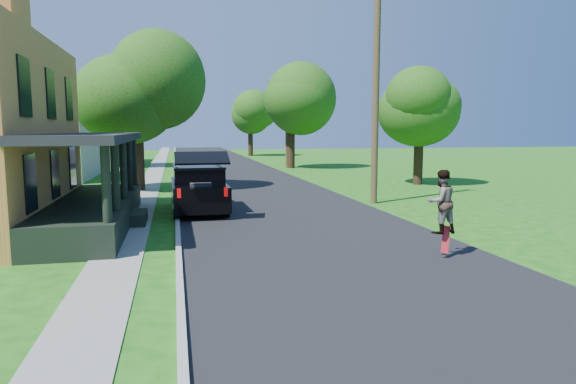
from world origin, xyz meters
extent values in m
plane|color=#185010|center=(0.00, 0.00, 0.00)|extent=(140.00, 140.00, 0.00)
cube|color=black|center=(0.00, 20.00, 0.00)|extent=(8.00, 120.00, 0.02)
cube|color=#989893|center=(-4.05, 20.00, 0.00)|extent=(0.15, 120.00, 0.12)
cube|color=gray|center=(-5.60, 20.00, 0.00)|extent=(1.30, 120.00, 0.03)
cube|color=gray|center=(-9.50, 6.00, 0.00)|extent=(6.50, 1.20, 0.03)
cube|color=black|center=(-6.80, 6.00, 0.45)|extent=(2.40, 10.00, 0.90)
cube|color=black|center=(-6.80, 6.00, 3.00)|extent=(2.60, 10.30, 0.25)
cube|color=#A9A396|center=(-13.50, 24.00, 2.50)|extent=(8.00, 8.00, 5.00)
pyramid|color=black|center=(-13.50, 24.00, 7.20)|extent=(12.78, 12.78, 2.20)
cube|color=#A9A396|center=(-13.50, 40.00, 2.50)|extent=(8.00, 8.00, 5.00)
pyramid|color=black|center=(-13.50, 40.00, 7.20)|extent=(12.78, 12.78, 2.20)
cube|color=black|center=(-3.20, 8.37, 0.72)|extent=(2.13, 4.90, 0.94)
cube|color=black|center=(-3.20, 8.53, 1.47)|extent=(1.94, 3.05, 0.61)
cube|color=black|center=(-3.20, 8.53, 1.80)|extent=(1.98, 3.15, 0.09)
cube|color=black|center=(-3.16, 5.99, 2.27)|extent=(1.90, 1.04, 0.42)
cube|color=#303034|center=(-3.17, 6.91, 1.05)|extent=(0.79, 0.68, 0.50)
cube|color=silver|center=(-4.02, 8.52, 1.90)|extent=(0.12, 2.68, 0.07)
cube|color=silver|center=(-2.39, 8.55, 1.90)|extent=(0.12, 2.68, 0.07)
cube|color=#990505|center=(-3.97, 5.94, 1.05)|extent=(0.13, 0.07, 0.33)
cube|color=#990505|center=(-2.34, 5.97, 1.05)|extent=(0.13, 0.07, 0.33)
cylinder|color=black|center=(-4.12, 9.95, 0.38)|extent=(0.28, 0.76, 0.75)
cylinder|color=black|center=(-2.34, 9.99, 0.38)|extent=(0.28, 0.76, 0.75)
cylinder|color=black|center=(-4.06, 6.74, 0.38)|extent=(0.28, 0.76, 0.75)
cylinder|color=black|center=(-2.28, 6.78, 0.38)|extent=(0.28, 0.76, 0.75)
imported|color=black|center=(2.50, -0.46, 1.44)|extent=(0.88, 0.73, 1.63)
cube|color=#AF0F13|center=(2.61, -0.55, 0.48)|extent=(0.35, 0.28, 0.70)
cylinder|color=black|center=(-6.00, 16.26, 1.64)|extent=(0.79, 0.79, 3.28)
sphere|color=#407E21|center=(-6.00, 16.26, 4.99)|extent=(6.40, 6.40, 5.13)
sphere|color=#407E21|center=(-5.47, 16.07, 6.13)|extent=(5.55, 5.55, 4.45)
sphere|color=#407E21|center=(-6.68, 16.53, 5.56)|extent=(5.69, 5.69, 4.56)
cylinder|color=black|center=(-8.64, 34.25, 1.79)|extent=(0.79, 0.79, 3.58)
sphere|color=#407E21|center=(-8.64, 34.25, 5.66)|extent=(8.16, 8.16, 6.24)
sphere|color=#407E21|center=(-8.37, 33.78, 7.05)|extent=(7.07, 7.07, 5.41)
sphere|color=#407E21|center=(-8.97, 34.86, 6.35)|extent=(7.26, 7.26, 5.55)
cylinder|color=black|center=(10.00, 15.77, 1.55)|extent=(0.71, 0.71, 3.09)
sphere|color=#407E21|center=(10.00, 15.77, 4.54)|extent=(5.64, 5.64, 4.33)
sphere|color=#407E21|center=(10.47, 15.64, 5.50)|extent=(4.89, 4.89, 3.75)
sphere|color=#407E21|center=(9.40, 15.94, 5.02)|extent=(5.01, 5.01, 3.85)
cylinder|color=black|center=(5.50, 30.00, 2.09)|extent=(0.72, 0.72, 4.18)
sphere|color=#407E21|center=(5.50, 30.00, 5.99)|extent=(6.20, 6.20, 5.43)
sphere|color=#407E21|center=(6.00, 29.73, 7.20)|extent=(5.37, 5.37, 4.71)
sphere|color=#407E21|center=(4.87, 30.36, 6.60)|extent=(5.51, 5.51, 4.83)
cylinder|color=black|center=(5.00, 50.17, 1.67)|extent=(0.61, 0.61, 3.34)
sphere|color=#407E21|center=(5.00, 50.17, 5.15)|extent=(5.56, 5.56, 5.43)
sphere|color=#407E21|center=(5.43, 49.86, 6.35)|extent=(4.82, 4.82, 4.70)
sphere|color=#407E21|center=(4.46, 50.57, 5.75)|extent=(4.94, 4.94, 4.82)
cylinder|color=brown|center=(4.50, 9.00, 5.56)|extent=(0.31, 0.31, 11.13)
cylinder|color=brown|center=(5.27, 30.60, 4.08)|extent=(0.29, 0.29, 8.17)
cube|color=brown|center=(5.27, 30.60, 7.62)|extent=(1.44, 0.48, 0.11)
camera|label=1|loc=(-4.08, -12.21, 3.28)|focal=32.00mm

